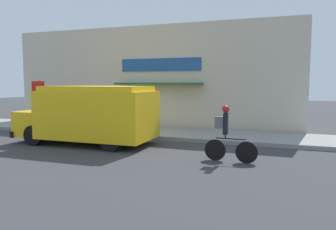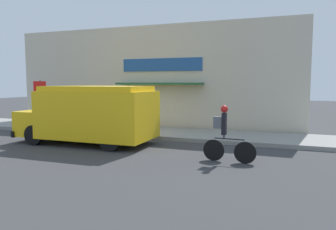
# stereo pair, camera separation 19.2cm
# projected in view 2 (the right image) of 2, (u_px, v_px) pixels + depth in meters

# --- Properties ---
(ground_plane) EXTENTS (70.00, 70.00, 0.00)m
(ground_plane) POSITION_uv_depth(u_px,v_px,m) (116.00, 137.00, 14.38)
(ground_plane) COLOR #38383A
(sidewalk) EXTENTS (28.00, 2.93, 0.17)m
(sidewalk) POSITION_uv_depth(u_px,v_px,m) (131.00, 131.00, 15.74)
(sidewalk) COLOR gray
(sidewalk) RESTS_ON ground_plane
(storefront) EXTENTS (15.87, 0.94, 5.33)m
(storefront) POSITION_uv_depth(u_px,v_px,m) (146.00, 78.00, 17.09)
(storefront) COLOR beige
(storefront) RESTS_ON ground_plane
(school_bus) EXTENTS (5.44, 2.78, 2.27)m
(school_bus) POSITION_uv_depth(u_px,v_px,m) (91.00, 114.00, 12.81)
(school_bus) COLOR yellow
(school_bus) RESTS_ON ground_plane
(cyclist) EXTENTS (1.62, 0.22, 1.72)m
(cyclist) POSITION_uv_depth(u_px,v_px,m) (225.00, 134.00, 9.88)
(cyclist) COLOR black
(cyclist) RESTS_ON ground_plane
(stop_sign_post) EXTENTS (0.45, 0.45, 2.36)m
(stop_sign_post) POSITION_uv_depth(u_px,v_px,m) (40.00, 96.00, 16.57)
(stop_sign_post) COLOR slate
(stop_sign_post) RESTS_ON sidewalk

